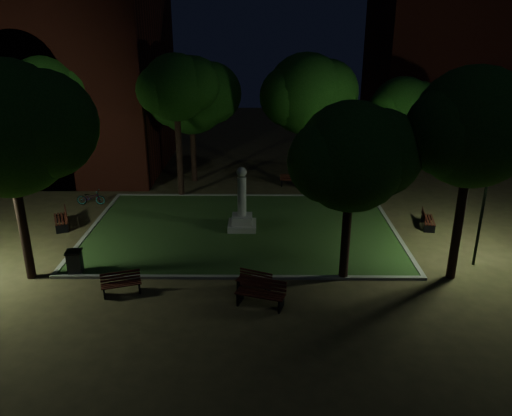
{
  "coord_description": "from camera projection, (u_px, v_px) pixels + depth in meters",
  "views": [
    {
      "loc": [
        0.92,
        -21.17,
        9.86
      ],
      "look_at": [
        0.71,
        1.0,
        1.55
      ],
      "focal_mm": 35.0,
      "sensor_mm": 36.0,
      "label": 1
    }
  ],
  "objects": [
    {
      "name": "tree_north_wl",
      "position": [
        177.0,
        88.0,
        27.83
      ],
      "size": [
        4.61,
        3.77,
        8.3
      ],
      "color": "black",
      "rests_on": "ground"
    },
    {
      "name": "lawn_kerb",
      "position": [
        242.0,
        229.0,
        25.15
      ],
      "size": [
        15.4,
        10.4,
        0.12
      ],
      "color": "slate",
      "rests_on": "ground"
    },
    {
      "name": "lamppost_ne",
      "position": [
        404.0,
        141.0,
        30.88
      ],
      "size": [
        1.18,
        0.28,
        4.09
      ],
      "color": "black",
      "rests_on": "ground"
    },
    {
      "name": "building_far",
      "position": [
        475.0,
        73.0,
        39.76
      ],
      "size": [
        16.0,
        10.0,
        12.0
      ],
      "primitive_type": "cube",
      "color": "#42160E",
      "rests_on": "ground"
    },
    {
      "name": "monument",
      "position": [
        242.0,
        212.0,
        24.83
      ],
      "size": [
        1.4,
        1.4,
        3.2
      ],
      "color": "#9C978E",
      "rests_on": "lawn"
    },
    {
      "name": "trash_bin",
      "position": [
        75.0,
        262.0,
        20.58
      ],
      "size": [
        0.69,
        0.69,
        1.06
      ],
      "color": "black",
      "rests_on": "ground"
    },
    {
      "name": "bench_far_side",
      "position": [
        292.0,
        180.0,
        31.68
      ],
      "size": [
        1.56,
        0.69,
        0.83
      ],
      "rotation": [
        0.0,
        0.0,
        3.03
      ],
      "color": "black",
      "rests_on": "ground"
    },
    {
      "name": "tree_east",
      "position": [
        476.0,
        128.0,
        18.34
      ],
      "size": [
        5.54,
        4.52,
        8.47
      ],
      "color": "black",
      "rests_on": "ground"
    },
    {
      "name": "lawn",
      "position": [
        242.0,
        229.0,
        25.16
      ],
      "size": [
        15.0,
        10.0,
        0.08
      ],
      "primitive_type": "cube",
      "color": "#2D4B1F",
      "rests_on": "ground"
    },
    {
      "name": "tree_north_er",
      "position": [
        308.0,
        94.0,
        29.12
      ],
      "size": [
        5.83,
        4.76,
        8.27
      ],
      "color": "black",
      "rests_on": "ground"
    },
    {
      "name": "bench_near_right",
      "position": [
        261.0,
        294.0,
        18.34
      ],
      "size": [
        1.92,
        1.15,
        0.99
      ],
      "rotation": [
        0.0,
        0.0,
        -0.31
      ],
      "color": "black",
      "rests_on": "ground"
    },
    {
      "name": "bench_left_side",
      "position": [
        62.0,
        219.0,
        25.31
      ],
      "size": [
        1.25,
        1.84,
        0.96
      ],
      "rotation": [
        0.0,
        0.0,
        -1.16
      ],
      "color": "black",
      "rests_on": "ground"
    },
    {
      "name": "bench_west_near",
      "position": [
        121.0,
        284.0,
        19.19
      ],
      "size": [
        1.59,
        0.97,
        0.83
      ],
      "rotation": [
        0.0,
        0.0,
        0.32
      ],
      "color": "black",
      "rests_on": "ground"
    },
    {
      "name": "bench_right_side",
      "position": [
        427.0,
        220.0,
        25.32
      ],
      "size": [
        0.82,
        1.63,
        0.86
      ],
      "rotation": [
        0.0,
        0.0,
        1.38
      ],
      "color": "black",
      "rests_on": "ground"
    },
    {
      "name": "building_main",
      "position": [
        14.0,
        61.0,
        33.76
      ],
      "size": [
        20.0,
        12.0,
        15.0
      ],
      "color": "#42160E",
      "rests_on": "ground"
    },
    {
      "name": "lamppost_nw",
      "position": [
        45.0,
        139.0,
        31.56
      ],
      "size": [
        1.18,
        0.28,
        4.02
      ],
      "color": "black",
      "rests_on": "ground"
    },
    {
      "name": "tree_nw",
      "position": [
        55.0,
        89.0,
        30.02
      ],
      "size": [
        5.98,
        4.88,
        8.52
      ],
      "color": "black",
      "rests_on": "ground"
    },
    {
      "name": "tree_se",
      "position": [
        354.0,
        157.0,
        18.63
      ],
      "size": [
        5.16,
        4.21,
        7.22
      ],
      "color": "black",
      "rests_on": "ground"
    },
    {
      "name": "ground",
      "position": [
        241.0,
        247.0,
        23.3
      ],
      "size": [
        80.0,
        80.0,
        0.0
      ],
      "primitive_type": "plane",
      "color": "#463B23"
    },
    {
      "name": "tree_west",
      "position": [
        9.0,
        129.0,
        18.34
      ],
      "size": [
        6.31,
        5.15,
        8.74
      ],
      "color": "black",
      "rests_on": "ground"
    },
    {
      "name": "tree_ne",
      "position": [
        404.0,
        109.0,
        30.7
      ],
      "size": [
        4.79,
        3.91,
        6.79
      ],
      "color": "black",
      "rests_on": "ground"
    },
    {
      "name": "bicycle",
      "position": [
        91.0,
        197.0,
        28.51
      ],
      "size": [
        1.61,
        0.6,
        0.84
      ],
      "primitive_type": "imported",
      "rotation": [
        0.0,
        0.0,
        1.6
      ],
      "color": "black",
      "rests_on": "ground"
    },
    {
      "name": "tree_far_north",
      "position": [
        193.0,
        95.0,
        30.99
      ],
      "size": [
        5.92,
        4.84,
        7.97
      ],
      "color": "black",
      "rests_on": "ground"
    },
    {
      "name": "bench_near_left",
      "position": [
        254.0,
        282.0,
        19.43
      ],
      "size": [
        1.45,
        0.97,
        0.75
      ],
      "rotation": [
        0.0,
        0.0,
        -0.4
      ],
      "color": "black",
      "rests_on": "ground"
    },
    {
      "name": "lamppost_se",
      "position": [
        485.0,
        193.0,
        20.43
      ],
      "size": [
        1.18,
        0.28,
        4.72
      ],
      "color": "black",
      "rests_on": "ground"
    }
  ]
}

